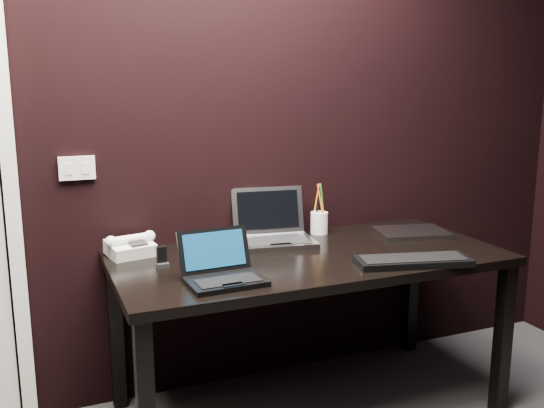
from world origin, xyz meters
name	(u,v)px	position (x,y,z in m)	size (l,w,h in m)	color
wall_back	(214,122)	(0.00, 1.80, 1.30)	(4.00, 4.00, 0.00)	black
wall_switch	(77,168)	(-0.62, 1.79, 1.12)	(0.15, 0.02, 0.10)	silver
desk	(309,271)	(0.30, 1.40, 0.66)	(1.70, 0.80, 0.74)	black
netbook	(222,272)	(-0.16, 1.20, 0.78)	(0.30, 0.27, 0.18)	black
silver_laptop	(274,233)	(0.23, 1.64, 0.79)	(0.39, 0.36, 0.24)	#98999E
ext_keyboard	(413,261)	(0.63, 1.10, 0.75)	(0.50, 0.27, 0.03)	black
closed_laptop	(411,232)	(0.91, 1.51, 0.75)	(0.38, 0.31, 0.02)	gray
desk_phone	(130,247)	(-0.43, 1.67, 0.78)	(0.23, 0.20, 0.11)	silver
mobile_phone	(162,259)	(-0.34, 1.47, 0.77)	(0.05, 0.04, 0.08)	black
pen_cup	(319,222)	(0.50, 1.71, 0.80)	(0.11, 0.11, 0.25)	white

